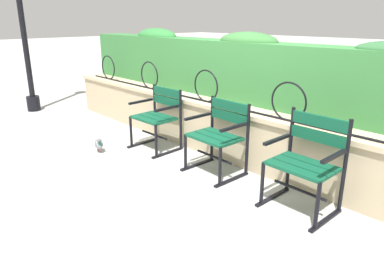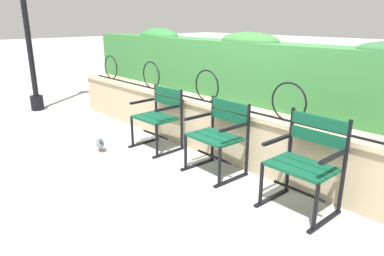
{
  "view_description": "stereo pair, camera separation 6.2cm",
  "coord_description": "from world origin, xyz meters",
  "px_view_note": "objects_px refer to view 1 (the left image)",
  "views": [
    {
      "loc": [
        2.7,
        -2.43,
        1.72
      ],
      "look_at": [
        0.0,
        0.11,
        0.55
      ],
      "focal_mm": 32.76,
      "sensor_mm": 36.0,
      "label": 1
    },
    {
      "loc": [
        2.75,
        -2.38,
        1.72
      ],
      "look_at": [
        0.0,
        0.11,
        0.55
      ],
      "focal_mm": 32.76,
      "sensor_mm": 36.0,
      "label": 2
    }
  ],
  "objects_px": {
    "park_chair_centre": "(219,134)",
    "park_chair_right": "(307,161)",
    "pigeon_near_chairs": "(99,144)",
    "lamppost": "(19,2)",
    "park_chair_left": "(158,116)"
  },
  "relations": [
    {
      "from": "park_chair_left",
      "to": "park_chair_right",
      "type": "bearing_deg",
      "value": 0.07
    },
    {
      "from": "park_chair_left",
      "to": "park_chair_right",
      "type": "distance_m",
      "value": 2.2
    },
    {
      "from": "park_chair_right",
      "to": "pigeon_near_chairs",
      "type": "bearing_deg",
      "value": -165.08
    },
    {
      "from": "park_chair_left",
      "to": "lamppost",
      "type": "height_order",
      "value": "lamppost"
    },
    {
      "from": "park_chair_right",
      "to": "pigeon_near_chairs",
      "type": "height_order",
      "value": "park_chair_right"
    },
    {
      "from": "park_chair_centre",
      "to": "lamppost",
      "type": "height_order",
      "value": "lamppost"
    },
    {
      "from": "park_chair_left",
      "to": "pigeon_near_chairs",
      "type": "relative_size",
      "value": 2.93
    },
    {
      "from": "park_chair_left",
      "to": "park_chair_centre",
      "type": "xyz_separation_m",
      "value": [
        1.1,
        0.02,
        0.0
      ]
    },
    {
      "from": "park_chair_centre",
      "to": "lamppost",
      "type": "bearing_deg",
      "value": -173.19
    },
    {
      "from": "lamppost",
      "to": "park_chair_right",
      "type": "bearing_deg",
      "value": 5.31
    },
    {
      "from": "park_chair_right",
      "to": "lamppost",
      "type": "height_order",
      "value": "lamppost"
    },
    {
      "from": "park_chair_centre",
      "to": "lamppost",
      "type": "xyz_separation_m",
      "value": [
        -4.38,
        -0.52,
        1.54
      ]
    },
    {
      "from": "park_chair_right",
      "to": "lamppost",
      "type": "bearing_deg",
      "value": -174.69
    },
    {
      "from": "pigeon_near_chairs",
      "to": "lamppost",
      "type": "bearing_deg",
      "value": 176.27
    },
    {
      "from": "park_chair_centre",
      "to": "park_chair_right",
      "type": "relative_size",
      "value": 0.93
    }
  ]
}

